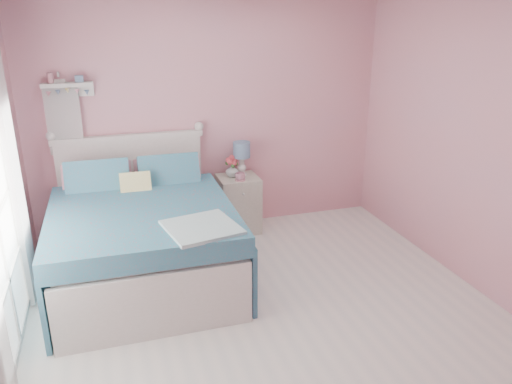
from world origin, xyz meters
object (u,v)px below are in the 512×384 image
nightstand (238,204)px  table_lamp (242,152)px  teacup (240,177)px  vase (232,170)px  bed (142,238)px

nightstand → table_lamp: table_lamp is taller
nightstand → teacup: size_ratio=5.89×
teacup → table_lamp: bearing=68.5°
vase → teacup: vase is taller
teacup → vase: bearing=108.7°
table_lamp → teacup: bearing=-111.5°
table_lamp → teacup: (-0.07, -0.19, -0.23)m
nightstand → table_lamp: (0.06, 0.06, 0.60)m
teacup → nightstand: bearing=85.0°
nightstand → bed: bearing=-145.9°
bed → teacup: (1.16, 0.67, 0.30)m
bed → vase: 1.42m
table_lamp → teacup: size_ratio=3.49×
vase → nightstand: bearing=-25.8°
nightstand → vase: (-0.06, 0.03, 0.40)m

